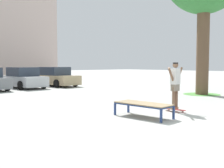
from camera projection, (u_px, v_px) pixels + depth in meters
ground_plane at (160, 119)px, 8.75m from camera, size 120.00×120.00×0.00m
skate_box at (143, 104)px, 9.01m from camera, size 0.90×1.95×0.46m
skateboard at (175, 110)px, 10.05m from camera, size 0.28×0.82×0.09m
skater at (175, 82)px, 9.98m from camera, size 1.00×0.31×1.69m
grass_patch_near_right at (202, 94)px, 15.84m from camera, size 2.05×2.05×0.01m
car_silver at (23, 78)px, 20.09m from camera, size 1.99×4.24×1.50m
car_tan at (56, 77)px, 21.84m from camera, size 2.11×4.29×1.50m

